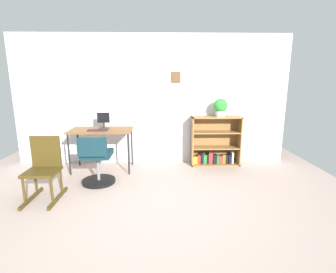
{
  "coord_description": "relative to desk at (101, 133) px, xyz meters",
  "views": [
    {
      "loc": [
        0.18,
        -2.78,
        1.61
      ],
      "look_at": [
        0.29,
        1.31,
        0.7
      ],
      "focal_mm": 27.24,
      "sensor_mm": 36.0,
      "label": 1
    }
  ],
  "objects": [
    {
      "name": "desk",
      "position": [
        0.0,
        0.0,
        0.0
      ],
      "size": [
        1.09,
        0.59,
        0.75
      ],
      "color": "brown",
      "rests_on": "ground_plane"
    },
    {
      "name": "office_chair",
      "position": [
        0.06,
        -0.66,
        -0.34
      ],
      "size": [
        0.52,
        0.55,
        0.79
      ],
      "color": "black",
      "rests_on": "ground_plane"
    },
    {
      "name": "rocking_chair",
      "position": [
        -0.54,
        -1.11,
        -0.25
      ],
      "size": [
        0.42,
        0.64,
        0.86
      ],
      "color": "#423311",
      "rests_on": "ground_plane"
    },
    {
      "name": "potted_plant_on_shelf",
      "position": [
        2.16,
        0.22,
        0.43
      ],
      "size": [
        0.25,
        0.25,
        0.33
      ],
      "color": "#B7B2A8",
      "rests_on": "bookshelf_low"
    },
    {
      "name": "monitor",
      "position": [
        0.04,
        0.07,
        0.19
      ],
      "size": [
        0.22,
        0.19,
        0.29
      ],
      "color": "#262628",
      "rests_on": "desk"
    },
    {
      "name": "bookshelf_low",
      "position": [
        2.1,
        0.28,
        -0.29
      ],
      "size": [
        0.92,
        0.3,
        0.94
      ],
      "color": "olive",
      "rests_on": "ground_plane"
    },
    {
      "name": "ground_plane",
      "position": [
        0.88,
        -1.68,
        -0.69
      ],
      "size": [
        6.24,
        6.24,
        0.0
      ],
      "primitive_type": "plane",
      "color": "#AF988D"
    },
    {
      "name": "wall_back",
      "position": [
        0.88,
        0.47,
        0.53
      ],
      "size": [
        5.2,
        0.12,
        2.44
      ],
      "color": "silver",
      "rests_on": "ground_plane"
    },
    {
      "name": "keyboard",
      "position": [
        -0.03,
        -0.13,
        0.07
      ],
      "size": [
        0.33,
        0.14,
        0.02
      ],
      "primitive_type": "cube",
      "color": "#361E1D",
      "rests_on": "desk"
    }
  ]
}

